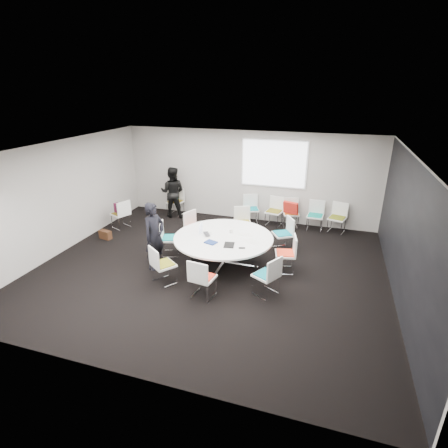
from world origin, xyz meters
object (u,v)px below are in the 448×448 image
(chair_ring_c, at_px, (243,229))
(chair_back_b, at_px, (274,217))
(conference_table, at_px, (223,244))
(chair_back_d, at_px, (315,221))
(person_back, at_px, (173,192))
(laptop, at_px, (208,234))
(chair_ring_h, at_px, (266,283))
(chair_ring_e, at_px, (170,244))
(person_main, at_px, (154,236))
(chair_back_a, at_px, (251,214))
(chair_person_back, at_px, (176,207))
(chair_back_c, at_px, (291,219))
(chair_spare_left, at_px, (121,219))
(chair_ring_a, at_px, (285,260))
(chair_ring_b, at_px, (283,240))
(maroon_bag, at_px, (120,208))
(chair_ring_f, at_px, (163,272))
(chair_back_e, at_px, (337,224))
(brown_bag, at_px, (105,235))
(chair_ring_g, at_px, (203,285))
(chair_ring_d, at_px, (195,233))
(cup, at_px, (231,231))

(chair_ring_c, distance_m, chair_back_b, 1.39)
(conference_table, distance_m, chair_back_d, 3.49)
(person_back, distance_m, laptop, 3.47)
(chair_ring_h, bearing_deg, chair_ring_e, 96.96)
(person_main, bearing_deg, chair_back_a, -6.71)
(chair_ring_h, xyz_separation_m, chair_person_back, (-3.82, 3.85, 0.00))
(laptop, bearing_deg, chair_back_c, -61.60)
(person_main, bearing_deg, chair_spare_left, 64.68)
(laptop, bearing_deg, chair_back_a, -39.76)
(conference_table, xyz_separation_m, chair_ring_a, (1.46, 0.12, -0.28))
(conference_table, relative_size, laptop, 7.81)
(person_main, bearing_deg, person_back, 34.41)
(chair_ring_a, distance_m, chair_ring_b, 1.15)
(conference_table, bearing_deg, chair_person_back, 131.98)
(chair_spare_left, bearing_deg, maroon_bag, 90.00)
(chair_ring_f, height_order, chair_back_e, same)
(chair_back_b, height_order, chair_spare_left, same)
(chair_ring_b, height_order, chair_ring_h, same)
(chair_back_c, relative_size, laptop, 2.93)
(conference_table, xyz_separation_m, chair_back_e, (2.57, 2.89, -0.28))
(chair_ring_f, height_order, chair_person_back, same)
(chair_back_b, bearing_deg, maroon_bag, 31.32)
(chair_back_a, bearing_deg, brown_bag, 12.16)
(conference_table, xyz_separation_m, chair_back_b, (0.72, 2.90, -0.28))
(chair_back_d, bearing_deg, maroon_bag, 19.18)
(chair_back_d, bearing_deg, conference_table, 59.42)
(chair_ring_a, xyz_separation_m, laptop, (-1.85, -0.10, 0.47))
(chair_back_b, bearing_deg, person_main, 69.24)
(chair_back_e, relative_size, chair_person_back, 1.00)
(chair_ring_g, distance_m, chair_ring_h, 1.31)
(chair_back_a, xyz_separation_m, chair_back_c, (1.24, 0.00, 0.00))
(chair_ring_h, relative_size, chair_back_d, 1.00)
(chair_back_e, xyz_separation_m, laptop, (-2.95, -2.87, 0.47))
(conference_table, relative_size, person_back, 1.42)
(chair_spare_left, distance_m, brown_bag, 0.86)
(chair_ring_d, height_order, chair_back_b, same)
(chair_person_back, bearing_deg, chair_ring_h, 142.78)
(chair_back_a, bearing_deg, chair_ring_d, 38.44)
(chair_ring_e, relative_size, chair_back_a, 1.00)
(conference_table, relative_size, chair_back_c, 2.66)
(chair_ring_a, relative_size, chair_ring_d, 1.00)
(chair_ring_d, bearing_deg, maroon_bag, -74.15)
(chair_back_b, distance_m, laptop, 3.11)
(chair_spare_left, distance_m, cup, 3.91)
(chair_ring_c, distance_m, chair_back_a, 1.21)
(chair_back_a, height_order, chair_spare_left, same)
(chair_ring_d, xyz_separation_m, chair_person_back, (-1.47, 1.90, 0.00))
(chair_ring_d, bearing_deg, chair_ring_e, 1.63)
(chair_ring_e, height_order, person_main, person_main)
(chair_ring_g, distance_m, chair_spare_left, 4.59)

